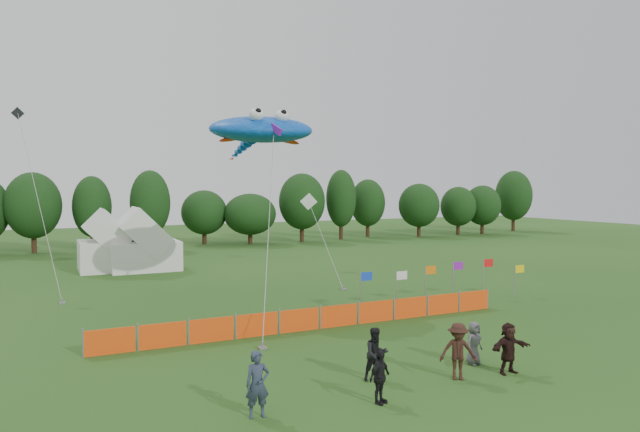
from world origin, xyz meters
name	(u,v)px	position (x,y,z in m)	size (l,w,h in m)	color
ground	(396,375)	(0.00, 0.00, 0.00)	(160.00, 160.00, 0.00)	#234C16
treeline	(174,208)	(1.61, 44.93, 4.18)	(104.57, 8.78, 8.36)	#382314
tent_left	(108,246)	(-6.44, 30.21, 1.91)	(4.29, 4.29, 3.79)	white
tent_right	(144,246)	(-3.88, 29.25, 1.86)	(5.21, 4.17, 3.68)	white
barrier_fence	(319,318)	(0.37, 6.85, 0.50)	(19.90, 0.06, 1.00)	#F8470D
flag_row	(444,278)	(9.18, 9.11, 1.40)	(10.73, 0.83, 2.26)	gray
spectator_a	(257,384)	(-5.51, -1.34, 0.94)	(0.69, 0.45, 1.88)	#2B3447
spectator_b	(376,354)	(-0.91, -0.17, 0.89)	(0.86, 0.67, 1.78)	black
spectator_c	(458,351)	(1.61, -1.31, 0.96)	(1.24, 0.71, 1.91)	#321A14
spectator_d	(380,377)	(-1.89, -1.97, 0.80)	(0.94, 0.39, 1.60)	black
spectator_e	(474,343)	(3.21, -0.25, 0.78)	(0.76, 0.50, 1.56)	#55555A
spectator_f	(509,348)	(3.59, -1.58, 0.89)	(1.64, 0.52, 1.77)	black
stingray_kite	(259,131)	(0.06, 13.81, 9.57)	(6.50, 16.21, 10.62)	blue
small_kite_white	(316,219)	(7.75, 22.74, 4.01)	(3.14, 10.51, 5.97)	white
small_kite_dark	(36,191)	(-11.20, 21.83, 6.18)	(2.70, 7.17, 11.53)	black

